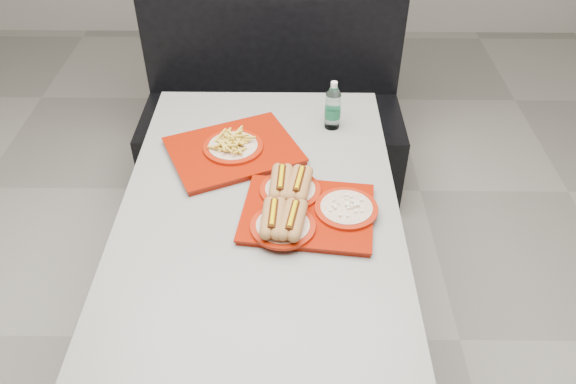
{
  "coord_description": "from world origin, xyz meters",
  "views": [
    {
      "loc": [
        0.11,
        -1.38,
        1.95
      ],
      "look_at": [
        0.09,
        -0.05,
        0.83
      ],
      "focal_mm": 35.0,
      "sensor_mm": 36.0,
      "label": 1
    }
  ],
  "objects_px": {
    "booth_bench": "(273,113)",
    "tray_near": "(302,208)",
    "diner_table": "(261,237)",
    "water_bottle": "(333,108)",
    "tray_far": "(233,148)"
  },
  "relations": [
    {
      "from": "tray_far",
      "to": "booth_bench",
      "type": "bearing_deg",
      "value": 82.67
    },
    {
      "from": "booth_bench",
      "to": "tray_near",
      "type": "relative_size",
      "value": 3.04
    },
    {
      "from": "tray_near",
      "to": "tray_far",
      "type": "height_order",
      "value": "tray_near"
    },
    {
      "from": "water_bottle",
      "to": "diner_table",
      "type": "bearing_deg",
      "value": -120.12
    },
    {
      "from": "tray_near",
      "to": "water_bottle",
      "type": "bearing_deg",
      "value": 76.96
    },
    {
      "from": "booth_bench",
      "to": "diner_table",
      "type": "bearing_deg",
      "value": -90.0
    },
    {
      "from": "booth_bench",
      "to": "tray_near",
      "type": "height_order",
      "value": "booth_bench"
    },
    {
      "from": "tray_near",
      "to": "water_bottle",
      "type": "height_order",
      "value": "water_bottle"
    },
    {
      "from": "tray_near",
      "to": "tray_far",
      "type": "distance_m",
      "value": 0.41
    },
    {
      "from": "diner_table",
      "to": "tray_near",
      "type": "relative_size",
      "value": 3.2
    },
    {
      "from": "tray_far",
      "to": "water_bottle",
      "type": "height_order",
      "value": "water_bottle"
    },
    {
      "from": "diner_table",
      "to": "tray_far",
      "type": "relative_size",
      "value": 2.61
    },
    {
      "from": "booth_bench",
      "to": "tray_near",
      "type": "bearing_deg",
      "value": -83.22
    },
    {
      "from": "tray_far",
      "to": "water_bottle",
      "type": "xyz_separation_m",
      "value": [
        0.36,
        0.18,
        0.06
      ]
    },
    {
      "from": "water_bottle",
      "to": "tray_near",
      "type": "bearing_deg",
      "value": -103.04
    }
  ]
}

